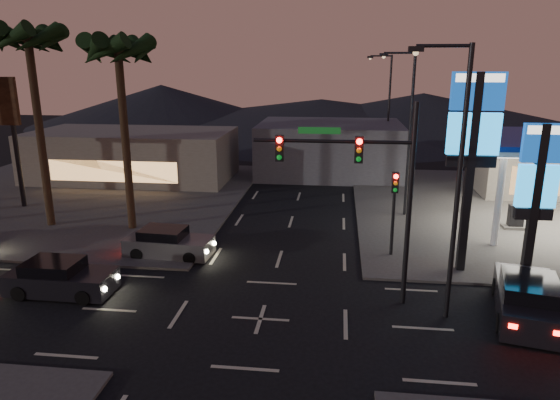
# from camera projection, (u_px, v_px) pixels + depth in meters

# --- Properties ---
(ground) EXTENTS (140.00, 140.00, 0.00)m
(ground) POSITION_uv_depth(u_px,v_px,m) (260.00, 319.00, 18.86)
(ground) COLOR black
(ground) RESTS_ON ground
(corner_lot_ne) EXTENTS (24.00, 24.00, 0.12)m
(corner_lot_ne) POSITION_uv_depth(u_px,v_px,m) (542.00, 211.00, 32.35)
(corner_lot_ne) COLOR #47443F
(corner_lot_ne) RESTS_ON ground
(corner_lot_nw) EXTENTS (24.00, 24.00, 0.12)m
(corner_lot_nw) POSITION_uv_depth(u_px,v_px,m) (76.00, 196.00, 35.96)
(corner_lot_nw) COLOR #47443F
(corner_lot_nw) RESTS_ON ground
(convenience_store) EXTENTS (10.00, 6.00, 4.00)m
(convenience_store) POSITION_uv_depth(u_px,v_px,m) (548.00, 167.00, 36.39)
(convenience_store) COLOR #726B5B
(convenience_store) RESTS_ON ground
(pylon_sign_tall) EXTENTS (2.20, 0.35, 9.00)m
(pylon_sign_tall) POSITION_uv_depth(u_px,v_px,m) (474.00, 134.00, 21.46)
(pylon_sign_tall) COLOR black
(pylon_sign_tall) RESTS_ON ground
(pylon_sign_short) EXTENTS (1.60, 0.35, 7.00)m
(pylon_sign_short) POSITION_uv_depth(u_px,v_px,m) (538.00, 180.00, 20.68)
(pylon_sign_short) COLOR black
(pylon_sign_short) RESTS_ON ground
(traffic_signal_mast) EXTENTS (6.10, 0.39, 8.00)m
(traffic_signal_mast) POSITION_uv_depth(u_px,v_px,m) (365.00, 175.00, 18.94)
(traffic_signal_mast) COLOR black
(traffic_signal_mast) RESTS_ON ground
(pedestal_signal) EXTENTS (0.32, 0.39, 4.30)m
(pedestal_signal) POSITION_uv_depth(u_px,v_px,m) (394.00, 200.00, 24.14)
(pedestal_signal) COLOR black
(pedestal_signal) RESTS_ON ground
(streetlight_near) EXTENTS (2.14, 0.25, 10.00)m
(streetlight_near) POSITION_uv_depth(u_px,v_px,m) (454.00, 170.00, 17.52)
(streetlight_near) COLOR black
(streetlight_near) RESTS_ON ground
(streetlight_mid) EXTENTS (2.14, 0.25, 10.00)m
(streetlight_mid) POSITION_uv_depth(u_px,v_px,m) (407.00, 125.00, 29.97)
(streetlight_mid) COLOR black
(streetlight_mid) RESTS_ON ground
(streetlight_far) EXTENTS (2.14, 0.25, 10.00)m
(streetlight_far) POSITION_uv_depth(u_px,v_px,m) (387.00, 106.00, 43.37)
(streetlight_far) COLOR black
(streetlight_far) RESTS_ON ground
(palm_a) EXTENTS (4.41, 4.41, 10.86)m
(palm_a) POSITION_uv_depth(u_px,v_px,m) (119.00, 61.00, 26.45)
(palm_a) COLOR black
(palm_a) RESTS_ON ground
(palm_b) EXTENTS (4.41, 4.41, 11.46)m
(palm_b) POSITION_uv_depth(u_px,v_px,m) (29.00, 51.00, 26.87)
(palm_b) COLOR black
(palm_b) RESTS_ON ground
(building_far_west) EXTENTS (16.00, 8.00, 4.00)m
(building_far_west) POSITION_uv_depth(u_px,v_px,m) (133.00, 155.00, 40.96)
(building_far_west) COLOR #726B5B
(building_far_west) RESTS_ON ground
(building_far_mid) EXTENTS (12.00, 9.00, 4.40)m
(building_far_mid) POSITION_uv_depth(u_px,v_px,m) (330.00, 149.00, 42.93)
(building_far_mid) COLOR #4C4C51
(building_far_mid) RESTS_ON ground
(hill_left) EXTENTS (40.00, 40.00, 6.00)m
(hill_left) POSITION_uv_depth(u_px,v_px,m) (162.00, 104.00, 78.31)
(hill_left) COLOR black
(hill_left) RESTS_ON ground
(hill_right) EXTENTS (50.00, 50.00, 5.00)m
(hill_right) POSITION_uv_depth(u_px,v_px,m) (423.00, 110.00, 73.93)
(hill_right) COLOR black
(hill_right) RESTS_ON ground
(hill_center) EXTENTS (60.00, 60.00, 4.00)m
(hill_center) POSITION_uv_depth(u_px,v_px,m) (321.00, 113.00, 75.75)
(hill_center) COLOR black
(hill_center) RESTS_ON ground
(car_lane_a_front) EXTENTS (4.52, 1.96, 1.46)m
(car_lane_a_front) POSITION_uv_depth(u_px,v_px,m) (60.00, 278.00, 20.79)
(car_lane_a_front) COLOR black
(car_lane_a_front) RESTS_ON ground
(car_lane_b_front) EXTENTS (4.49, 2.10, 1.43)m
(car_lane_b_front) POSITION_uv_depth(u_px,v_px,m) (168.00, 243.00, 24.86)
(car_lane_b_front) COLOR #545456
(car_lane_b_front) RESTS_ON ground
(suv_station) EXTENTS (3.18, 5.32, 1.67)m
(suv_station) POSITION_uv_depth(u_px,v_px,m) (527.00, 299.00, 18.75)
(suv_station) COLOR black
(suv_station) RESTS_ON ground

